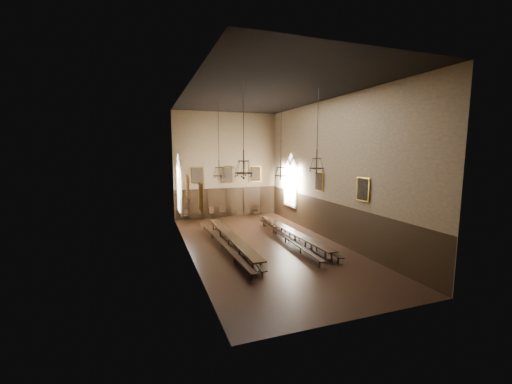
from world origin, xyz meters
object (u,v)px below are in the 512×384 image
table_right (292,236)px  chair_3 (223,214)px  chair_2 (212,215)px  chair_4 (234,214)px  bench_left_outer (222,244)px  bench_right_inner (285,238)px  table_left (232,242)px  chandelier_back_right (281,171)px  bench_left_inner (241,245)px  chair_6 (256,212)px  chandelier_front_right (317,163)px  chandelier_back_left (219,170)px  chandelier_front_left (244,167)px  bench_right_outer (299,237)px  chair_0 (186,217)px  chair_1 (199,216)px

table_right → chair_3: 8.69m
chair_2 → chair_4: chair_2 is taller
table_right → bench_left_outer: size_ratio=0.86×
bench_right_inner → table_left: bearing=178.2°
table_right → chandelier_back_right: bearing=83.6°
bench_left_inner → chair_6: bearing=65.3°
chair_2 → chandelier_front_right: bearing=-82.7°
chandelier_back_left → chandelier_front_left: size_ratio=1.12×
chair_3 → chair_6: (3.05, 0.10, -0.05)m
bench_right_outer → chandelier_front_right: bearing=-99.4°
bench_left_inner → chair_6: chair_6 is taller
chandelier_front_left → chandelier_front_right: bearing=4.2°
chair_3 → chair_4: chair_3 is taller
table_left → chair_3: (1.42, 8.29, -0.06)m
chair_0 → chair_6: bearing=-16.3°
chair_3 → chandelier_back_left: 7.52m
chandelier_front_left → chandelier_front_right: (4.20, 0.31, 0.14)m
chair_0 → chair_1: bearing=-18.2°
table_right → chandelier_front_left: (-4.17, -3.07, 4.62)m
bench_left_inner → bench_right_inner: size_ratio=0.95×
table_right → chair_3: chair_3 is taller
chair_2 → chandelier_back_right: bearing=-67.9°
chandelier_back_left → bench_left_inner: bearing=-77.2°
chair_1 → chandelier_front_right: size_ratio=0.24×
bench_left_inner → bench_right_outer: size_ratio=0.99×
chandelier_back_right → chandelier_front_left: 7.15m
table_left → chandelier_front_left: chandelier_front_left is taller
bench_right_inner → chandelier_back_left: (-3.67, 2.36, 4.22)m
bench_left_inner → chair_1: bearing=96.4°
chandelier_back_left → chandelier_back_right: size_ratio=0.97×
chair_1 → chandelier_back_right: (4.81, -5.87, 4.04)m
chair_6 → chandelier_back_right: 7.21m
bench_left_inner → chair_1: size_ratio=8.89×
chair_0 → chandelier_front_right: chandelier_front_right is taller
bench_right_outer → chandelier_back_right: (-0.20, 2.56, 4.08)m
bench_right_outer → chair_0: chair_0 is taller
bench_right_inner → chandelier_back_right: chandelier_back_right is taller
chair_6 → chair_4: bearing=-167.2°
chair_0 → chandelier_back_left: (1.43, -6.11, 4.22)m
chandelier_back_left → chandelier_front_left: same height
bench_right_inner → bench_right_outer: 0.97m
bench_right_outer → chair_4: size_ratio=9.99×
bench_right_inner → chair_0: size_ratio=10.68×
bench_left_inner → chair_4: 9.08m
bench_right_outer → chair_2: (-3.91, 8.49, 0.02)m
chandelier_front_left → bench_right_inner: bearing=39.1°
chair_4 → bench_left_inner: bearing=-104.4°
table_left → chandelier_front_left: 5.55m
bench_right_outer → chandelier_front_left: size_ratio=2.10×
bench_left_outer → chair_6: size_ratio=11.91×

